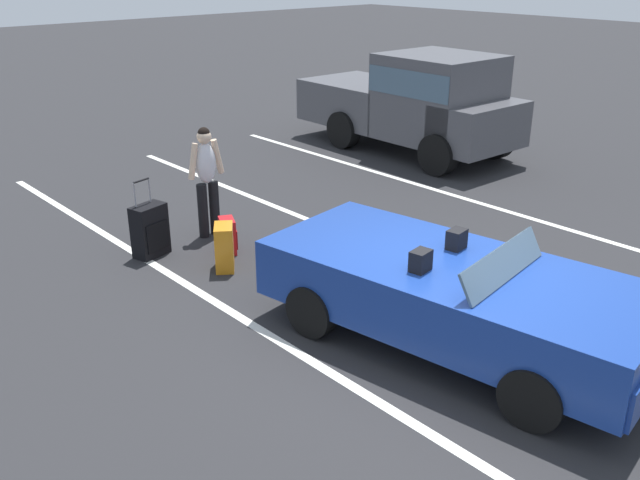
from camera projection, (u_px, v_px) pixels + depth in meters
ground_plane at (449, 343)px, 7.51m from camera, size 80.00×80.00×0.00m
lot_line_near at (361, 392)px, 6.67m from camera, size 18.00×0.12×0.01m
lot_line_mid at (518, 304)px, 8.34m from camera, size 18.00×0.12×0.01m
lot_line_far at (623, 246)px, 10.01m from camera, size 18.00×0.12×0.01m
convertible_car at (471, 300)px, 7.17m from camera, size 4.35×2.36×1.24m
suitcase_large_black at (150, 231)px, 9.57m from camera, size 0.39×0.53×1.10m
suitcase_medium_bright at (224, 247)px, 9.17m from camera, size 0.46×0.43×0.62m
suitcase_small_carryon at (228, 236)px, 9.72m from camera, size 0.39×0.33×0.50m
traveler_person at (207, 176)px, 10.05m from camera, size 0.23×0.60×1.65m
parked_pickup_truck_far at (420, 101)px, 14.30m from camera, size 5.05×2.17×2.10m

